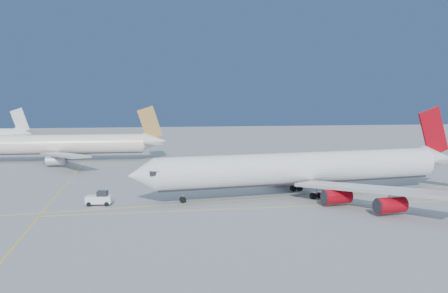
{
  "coord_description": "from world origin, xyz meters",
  "views": [
    {
      "loc": [
        -23.89,
        -98.72,
        19.22
      ],
      "look_at": [
        -1.6,
        28.33,
        7.0
      ],
      "focal_mm": 40.0,
      "sensor_mm": 36.0,
      "label": 1
    }
  ],
  "objects": [
    {
      "name": "ground",
      "position": [
        0.0,
        0.0,
        0.0
      ],
      "size": [
        500.0,
        500.0,
        0.0
      ],
      "primitive_type": "plane",
      "color": "slate",
      "rests_on": "ground"
    },
    {
      "name": "pushback_tug",
      "position": [
        -30.8,
        -6.57,
        1.19
      ],
      "size": [
        4.8,
        3.25,
        2.57
      ],
      "rotation": [
        0.0,
        0.0,
        -0.12
      ],
      "color": "white",
      "rests_on": "ground"
    },
    {
      "name": "airliner_etihad",
      "position": [
        -47.37,
        61.57,
        5.25
      ],
      "size": [
        65.93,
        61.07,
        17.24
      ],
      "rotation": [
        0.0,
        0.0,
        -0.01
      ],
      "color": "beige",
      "rests_on": "ground"
    },
    {
      "name": "airliner_virgin",
      "position": [
        10.14,
        -3.59,
        5.37
      ],
      "size": [
        72.05,
        64.17,
        17.8
      ],
      "rotation": [
        0.0,
        0.0,
        0.14
      ],
      "color": "white",
      "rests_on": "ground"
    },
    {
      "name": "taxiway_lines",
      "position": [
        -14.71,
        6.34,
        0.01
      ],
      "size": [
        118.86,
        140.0,
        0.02
      ],
      "color": "yellow",
      "rests_on": "ground"
    }
  ]
}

